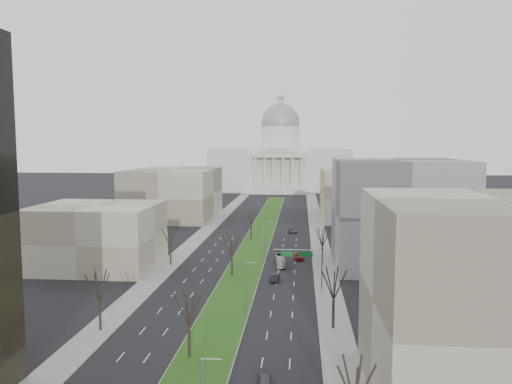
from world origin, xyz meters
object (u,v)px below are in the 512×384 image
Objects in this scene: car_grey_near at (265,383)px; car_red at (299,256)px; box_van at (281,261)px; car_grey_far at (292,230)px; car_black at (275,278)px.

car_red reaches higher than car_grey_near.
box_van is (-0.60, 57.06, 0.42)m from car_grey_near.
car_grey_near is 57.06m from box_van.
box_van is (-1.90, -41.72, 0.40)m from car_grey_far.
car_red reaches higher than car_grey_far.
car_black is 54.94m from car_grey_far.
car_grey_near is at bearing -92.85° from car_red.
car_red is at bearing 52.22° from box_van.
car_black is at bearing -96.91° from car_grey_far.
car_grey_near is at bearing -82.27° from car_black.
car_grey_far is (-2.20, 35.25, -0.05)m from car_red.
car_black is at bearing -103.14° from car_red.
box_van is at bearing 93.60° from car_black.
car_grey_far is at bearing 84.24° from car_grey_near.
car_red reaches higher than car_black.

